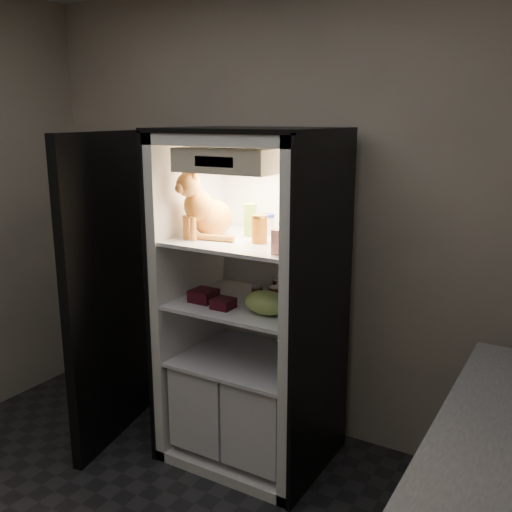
% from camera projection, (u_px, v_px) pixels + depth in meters
% --- Properties ---
extents(room_shell, '(3.60, 3.60, 3.60)m').
position_uv_depth(room_shell, '(36.00, 213.00, 1.87)').
color(room_shell, white).
rests_on(room_shell, floor).
extents(refrigerator, '(0.90, 0.72, 1.88)m').
position_uv_depth(refrigerator, '(253.00, 324.00, 3.22)').
color(refrigerator, white).
rests_on(refrigerator, floor).
extents(fridge_door, '(0.25, 0.86, 1.85)m').
position_uv_depth(fridge_door, '(110.00, 292.00, 3.38)').
color(fridge_door, black).
rests_on(fridge_door, floor).
extents(tabby_cat, '(0.33, 0.39, 0.39)m').
position_uv_depth(tabby_cat, '(205.00, 210.00, 3.07)').
color(tabby_cat, '#C06E18').
rests_on(tabby_cat, refrigerator).
extents(parmesan_shaker, '(0.07, 0.07, 0.18)m').
position_uv_depth(parmesan_shaker, '(250.00, 220.00, 3.11)').
color(parmesan_shaker, '#258A2A').
rests_on(parmesan_shaker, refrigerator).
extents(mayo_tub, '(0.08, 0.08, 0.12)m').
position_uv_depth(mayo_tub, '(267.00, 224.00, 3.15)').
color(mayo_tub, white).
rests_on(mayo_tub, refrigerator).
extents(salsa_jar, '(0.08, 0.08, 0.15)m').
position_uv_depth(salsa_jar, '(259.00, 229.00, 2.95)').
color(salsa_jar, maroon).
rests_on(salsa_jar, refrigerator).
extents(pepper_jar, '(0.14, 0.14, 0.23)m').
position_uv_depth(pepper_jar, '(299.00, 220.00, 2.98)').
color(pepper_jar, maroon).
rests_on(pepper_jar, refrigerator).
extents(cream_carton, '(0.07, 0.07, 0.12)m').
position_uv_depth(cream_carton, '(281.00, 242.00, 2.70)').
color(cream_carton, white).
rests_on(cream_carton, refrigerator).
extents(soda_can_a, '(0.08, 0.08, 0.14)m').
position_uv_depth(soda_can_a, '(279.00, 291.00, 3.08)').
color(soda_can_a, black).
rests_on(soda_can_a, refrigerator).
extents(soda_can_b, '(0.07, 0.07, 0.13)m').
position_uv_depth(soda_can_b, '(283.00, 295.00, 3.02)').
color(soda_can_b, black).
rests_on(soda_can_b, refrigerator).
extents(soda_can_c, '(0.07, 0.07, 0.13)m').
position_uv_depth(soda_can_c, '(275.00, 299.00, 2.97)').
color(soda_can_c, black).
rests_on(soda_can_c, refrigerator).
extents(condiment_jar, '(0.06, 0.06, 0.09)m').
position_uv_depth(condiment_jar, '(257.00, 293.00, 3.13)').
color(condiment_jar, brown).
rests_on(condiment_jar, refrigerator).
extents(grape_bag, '(0.24, 0.18, 0.12)m').
position_uv_depth(grape_bag, '(267.00, 303.00, 2.92)').
color(grape_bag, '#88AD50').
rests_on(grape_bag, refrigerator).
extents(berry_box_left, '(0.13, 0.13, 0.07)m').
position_uv_depth(berry_box_left, '(204.00, 295.00, 3.13)').
color(berry_box_left, '#480C14').
rests_on(berry_box_left, refrigerator).
extents(berry_box_right, '(0.11, 0.11, 0.05)m').
position_uv_depth(berry_box_right, '(223.00, 303.00, 3.01)').
color(berry_box_right, '#480C14').
rests_on(berry_box_right, refrigerator).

